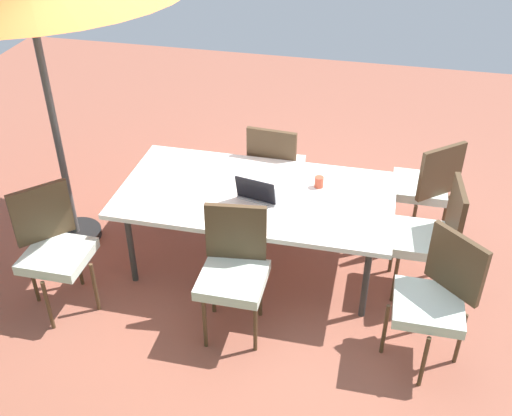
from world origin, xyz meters
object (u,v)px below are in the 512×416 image
(chair_southwest, at_px, (425,184))
(chair_south, at_px, (275,166))
(chair_northeast, at_px, (53,245))
(laptop, at_px, (259,193))
(chair_west, at_px, (431,233))
(cup, at_px, (319,182))
(chair_north, at_px, (234,267))
(chair_northwest, at_px, (436,295))
(dining_table, at_px, (256,197))

(chair_southwest, relative_size, chair_south, 1.00)
(chair_northeast, relative_size, laptop, 2.71)
(chair_west, relative_size, chair_south, 1.00)
(chair_south, xyz_separation_m, cup, (-0.46, 0.55, 0.22))
(laptop, relative_size, cup, 4.05)
(chair_north, relative_size, chair_northeast, 1.00)
(chair_west, xyz_separation_m, chair_northeast, (2.75, 0.78, 0.00))
(chair_northwest, bearing_deg, chair_northeast, -136.28)
(chair_north, relative_size, laptop, 2.71)
(dining_table, height_order, chair_northeast, chair_northeast)
(chair_west, bearing_deg, cup, -107.13)
(chair_south, bearing_deg, chair_northeast, 51.74)
(chair_southwest, relative_size, chair_northwest, 1.00)
(dining_table, xyz_separation_m, chair_northeast, (1.37, 0.77, -0.13))
(chair_north, height_order, chair_south, same)
(chair_northeast, bearing_deg, chair_south, 0.95)
(chair_north, xyz_separation_m, chair_northwest, (-1.39, -0.02, 0.00))
(chair_west, distance_m, chair_northwest, 0.71)
(chair_south, bearing_deg, chair_northwest, 137.92)
(dining_table, bearing_deg, chair_south, -90.69)
(laptop, bearing_deg, cup, -136.33)
(chair_northwest, bearing_deg, chair_north, -136.88)
(chair_southwest, bearing_deg, chair_south, -41.40)
(chair_southwest, xyz_separation_m, cup, (0.86, 0.53, 0.22))
(chair_north, xyz_separation_m, chair_southwest, (-1.33, -1.45, 0.00))
(dining_table, distance_m, chair_northwest, 1.57)
(cup, bearing_deg, chair_south, -49.87)
(chair_north, bearing_deg, dining_table, 83.44)
(chair_south, bearing_deg, chair_west, 155.78)
(chair_west, xyz_separation_m, cup, (0.90, -0.19, 0.22))
(chair_north, xyz_separation_m, laptop, (-0.04, -0.65, 0.22))
(chair_north, height_order, cup, chair_north)
(chair_north, distance_m, laptop, 0.69)
(chair_west, distance_m, chair_southwest, 0.72)
(chair_southwest, distance_m, chair_northwest, 1.43)
(dining_table, bearing_deg, laptop, 119.16)
(chair_north, relative_size, chair_west, 1.00)
(chair_north, distance_m, cup, 1.05)
(cup, bearing_deg, chair_northeast, 27.67)
(chair_northeast, height_order, chair_southwest, same)
(chair_south, relative_size, laptop, 2.71)
(chair_west, distance_m, chair_northeast, 2.85)
(dining_table, height_order, chair_south, chair_south)
(chair_northeast, distance_m, chair_southwest, 3.09)
(chair_west, xyz_separation_m, chair_northwest, (-0.02, 0.71, 0.00))
(cup, bearing_deg, chair_west, 168.14)
(chair_northwest, distance_m, cup, 1.31)
(chair_northeast, distance_m, cup, 2.09)
(chair_northeast, bearing_deg, chair_north, -44.68)
(dining_table, xyz_separation_m, chair_south, (-0.01, -0.74, -0.13))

